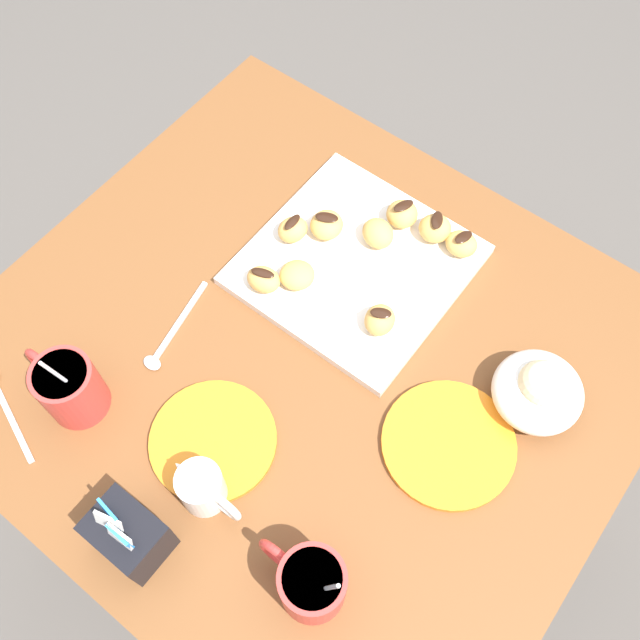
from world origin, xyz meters
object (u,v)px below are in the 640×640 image
object	(u,v)px
ice_cream_bowl	(539,390)
saucer_orange_right	(449,444)
beignet_0	(461,244)
dining_table	(308,391)
beignet_3	(297,275)
pastry_plate_square	(356,265)
beignet_2	(293,230)
saucer_orange_left	(213,440)
beignet_8	(378,233)
coffee_mug_red_left	(311,582)
beignet_4	(327,225)
beignet_7	(435,228)
beignet_1	(380,320)
beignet_5	(402,214)
coffee_mug_red_right	(69,386)
beignet_6	(264,279)
sugar_caddy	(129,535)
cream_pitcher_white	(203,488)

from	to	relation	value
ice_cream_bowl	saucer_orange_right	size ratio (longest dim) A/B	0.68
saucer_orange_right	beignet_0	bearing A→B (deg)	-60.19
dining_table	beignet_3	world-z (taller)	beignet_3
pastry_plate_square	beignet_0	world-z (taller)	beignet_0
pastry_plate_square	beignet_2	xyz separation A→B (m)	(0.11, 0.02, 0.03)
saucer_orange_left	beignet_8	size ratio (longest dim) A/B	3.25
coffee_mug_red_left	ice_cream_bowl	bearing A→B (deg)	-103.58
beignet_4	beignet_7	distance (m)	0.17
beignet_1	beignet_4	bearing A→B (deg)	-28.29
beignet_3	beignet_1	bearing A→B (deg)	-175.50
ice_cream_bowl	beignet_2	xyz separation A→B (m)	(0.43, -0.01, -0.01)
saucer_orange_left	beignet_5	bearing A→B (deg)	-90.04
saucer_orange_right	beignet_5	size ratio (longest dim) A/B	3.72
beignet_3	pastry_plate_square	bearing A→B (deg)	-122.21
coffee_mug_red_right	beignet_0	xyz separation A→B (m)	(-0.29, -0.53, -0.02)
beignet_3	beignet_5	distance (m)	0.19
coffee_mug_red_left	beignet_7	world-z (taller)	coffee_mug_red_left
coffee_mug_red_right	saucer_orange_left	distance (m)	0.21
saucer_orange_left	beignet_1	size ratio (longest dim) A/B	3.52
saucer_orange_right	beignet_6	size ratio (longest dim) A/B	3.56
saucer_orange_left	beignet_4	xyz separation A→B (m)	(0.08, -0.36, 0.03)
coffee_mug_red_right	beignet_8	size ratio (longest dim) A/B	2.86
sugar_caddy	beignet_0	world-z (taller)	sugar_caddy
coffee_mug_red_left	sugar_caddy	distance (m)	0.23
beignet_1	beignet_7	size ratio (longest dim) A/B	0.99
pastry_plate_square	coffee_mug_red_left	size ratio (longest dim) A/B	2.14
pastry_plate_square	ice_cream_bowl	xyz separation A→B (m)	(-0.33, 0.03, 0.03)
beignet_1	cream_pitcher_white	bearing A→B (deg)	83.54
saucer_orange_left	beignet_2	xyz separation A→B (m)	(0.12, -0.32, 0.03)
pastry_plate_square	beignet_5	world-z (taller)	beignet_5
beignet_4	sugar_caddy	bearing A→B (deg)	99.83
beignet_5	beignet_2	bearing A→B (deg)	46.88
saucer_orange_left	beignet_2	world-z (taller)	beignet_2
coffee_mug_red_right	beignet_0	distance (m)	0.60
coffee_mug_red_left	saucer_orange_right	xyz separation A→B (m)	(-0.03, -0.26, -0.05)
ice_cream_bowl	beignet_7	distance (m)	0.29
dining_table	sugar_caddy	bearing A→B (deg)	88.27
cream_pitcher_white	beignet_7	distance (m)	0.52
pastry_plate_square	beignet_7	xyz separation A→B (m)	(-0.07, -0.11, 0.03)
coffee_mug_red_right	beignet_3	xyz separation A→B (m)	(-0.13, -0.33, -0.02)
dining_table	beignet_3	distance (m)	0.20
pastry_plate_square	ice_cream_bowl	size ratio (longest dim) A/B	2.47
sugar_caddy	beignet_5	xyz separation A→B (m)	(0.01, -0.61, -0.01)
coffee_mug_red_left	cream_pitcher_white	xyz separation A→B (m)	(0.18, -0.01, -0.01)
beignet_0	beignet_4	world-z (taller)	beignet_4
beignet_1	beignet_2	xyz separation A→B (m)	(0.20, -0.05, -0.00)
sugar_caddy	beignet_4	distance (m)	0.53
ice_cream_bowl	beignet_4	size ratio (longest dim) A/B	2.34
saucer_orange_right	ice_cream_bowl	bearing A→B (deg)	-114.97
sugar_caddy	beignet_2	world-z (taller)	sugar_caddy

